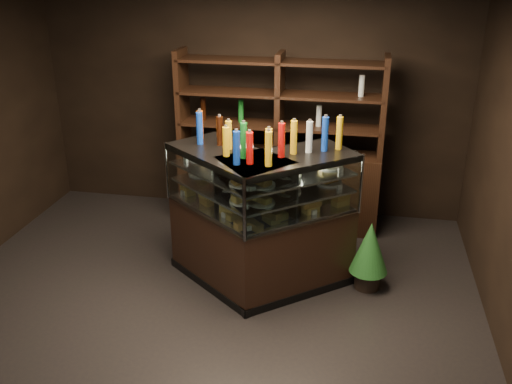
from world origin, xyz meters
TOP-DOWN VIEW (x-y plane):
  - ground at (0.00, 0.00)m, footprint 5.00×5.00m
  - room_shell at (0.00, 0.00)m, footprint 5.02×5.02m
  - display_case at (0.41, 0.71)m, footprint 1.87×1.25m
  - food_display at (0.41, 0.71)m, footprint 1.54×0.84m
  - bottles_top at (0.41, 0.71)m, footprint 1.37×0.69m
  - potted_conifer at (1.45, 0.82)m, footprint 0.36×0.36m
  - back_shelving at (0.40, 2.05)m, footprint 2.28×0.43m

SIDE VIEW (x-z plane):
  - ground at x=0.00m, z-range 0.00..0.00m
  - potted_conifer at x=1.45m, z-range 0.06..0.83m
  - display_case at x=0.41m, z-range -0.22..1.11m
  - back_shelving at x=0.40m, z-range -0.39..1.61m
  - food_display at x=0.41m, z-range 0.80..1.22m
  - bottles_top at x=0.41m, z-range 1.31..1.61m
  - room_shell at x=0.00m, z-range 0.44..3.45m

